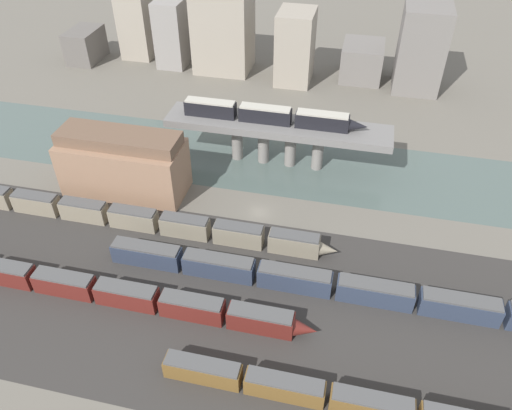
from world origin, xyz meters
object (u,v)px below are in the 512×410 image
object	(u,v)px
train_yard_outer	(139,219)
train_yard_far	(384,294)
train_yard_near	(382,407)
train_on_bridge	(272,115)
train_yard_mid	(103,291)
warehouse_building	(124,164)

from	to	relation	value
train_yard_outer	train_yard_far	bearing A→B (deg)	-10.36
train_yard_far	train_yard_near	bearing A→B (deg)	-89.11
train_on_bridge	train_yard_mid	distance (m)	50.96
train_yard_near	warehouse_building	world-z (taller)	warehouse_building
train_yard_far	warehouse_building	world-z (taller)	warehouse_building
train_yard_outer	warehouse_building	distance (m)	13.88
train_yard_far	train_on_bridge	bearing A→B (deg)	125.91
train_yard_near	train_yard_mid	world-z (taller)	train_yard_mid
train_yard_near	train_yard_outer	world-z (taller)	train_yard_outer
train_yard_mid	warehouse_building	bearing A→B (deg)	106.57
train_yard_near	warehouse_building	distance (m)	67.48
train_yard_mid	train_yard_far	world-z (taller)	train_yard_far
train_yard_near	train_yard_mid	bearing A→B (deg)	167.22
train_yard_near	train_yard_far	distance (m)	19.98
train_yard_near	train_yard_outer	size ratio (longest dim) A/B	0.83
train_yard_mid	train_yard_outer	size ratio (longest dim) A/B	0.93
train_yard_far	train_yard_mid	bearing A→B (deg)	-168.13
warehouse_building	train_yard_far	bearing A→B (deg)	-19.79
train_yard_outer	warehouse_building	world-z (taller)	warehouse_building
train_yard_near	warehouse_building	xyz separation A→B (m)	(-54.51, 39.47, 4.89)
train_on_bridge	train_yard_near	size ratio (longest dim) A/B	0.64
train_on_bridge	train_yard_far	xyz separation A→B (m)	(26.47, -36.56, -10.15)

